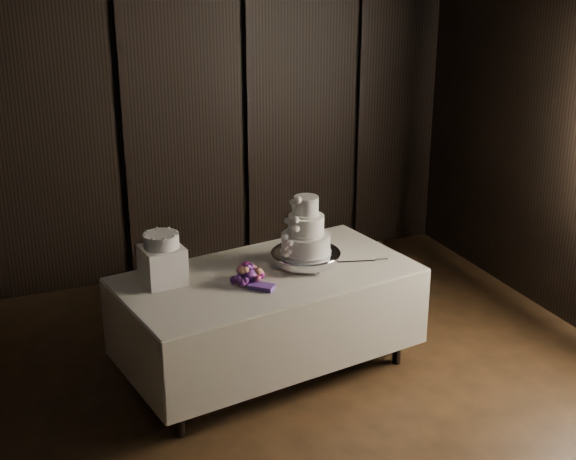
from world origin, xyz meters
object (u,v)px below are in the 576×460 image
(cake_stand, at_px, (306,258))
(wedding_cake, at_px, (303,232))
(small_cake, at_px, (161,240))
(bouquet, at_px, (248,275))
(box_pedestal, at_px, (163,265))
(display_table, at_px, (268,319))

(cake_stand, height_order, wedding_cake, wedding_cake)
(small_cake, bearing_deg, cake_stand, -4.17)
(bouquet, distance_m, box_pedestal, 0.56)
(wedding_cake, relative_size, small_cake, 1.75)
(display_table, xyz_separation_m, bouquet, (-0.17, -0.10, 0.40))
(bouquet, relative_size, box_pedestal, 1.41)
(bouquet, height_order, box_pedestal, box_pedestal)
(small_cake, bearing_deg, wedding_cake, -5.30)
(cake_stand, distance_m, box_pedestal, 0.99)
(cake_stand, relative_size, bouquet, 1.32)
(cake_stand, relative_size, box_pedestal, 1.86)
(small_cake, bearing_deg, box_pedestal, 0.00)
(display_table, relative_size, small_cake, 9.26)
(wedding_cake, bearing_deg, cake_stand, 15.77)
(display_table, height_order, wedding_cake, wedding_cake)
(wedding_cake, distance_m, box_pedestal, 0.97)
(cake_stand, height_order, small_cake, small_cake)
(display_table, bearing_deg, cake_stand, -0.95)
(wedding_cake, distance_m, small_cake, 0.96)
(wedding_cake, xyz_separation_m, small_cake, (-0.96, 0.09, 0.05))
(cake_stand, xyz_separation_m, small_cake, (-0.99, 0.07, 0.25))
(display_table, xyz_separation_m, small_cake, (-0.69, 0.12, 0.64))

